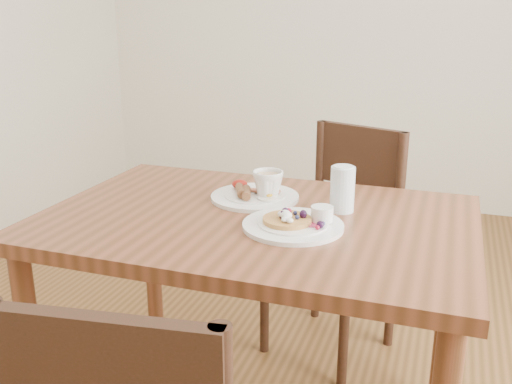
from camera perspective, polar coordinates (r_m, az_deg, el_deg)
dining_table at (r=1.64m, az=0.00°, el=-5.62°), size 1.20×0.80×0.75m
chair_far at (r=2.23m, az=8.30°, el=-3.78°), size 0.54×0.54×0.88m
pancake_plate at (r=1.52m, az=3.95°, el=-3.09°), size 0.27×0.27×0.06m
breakfast_plate at (r=1.75m, az=-0.25°, el=-0.33°), size 0.27×0.27×0.04m
teacup_saucer at (r=1.72m, az=1.19°, el=0.47°), size 0.14×0.14×0.10m
water_glass at (r=1.64m, az=8.64°, el=0.27°), size 0.07×0.07×0.13m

